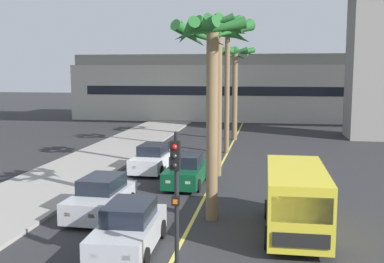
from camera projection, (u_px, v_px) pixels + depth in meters
sidewalk_left at (26, 197)px, 21.12m from camera, size 4.80×80.00×0.15m
lane_stripe_center at (220, 168)px, 27.65m from camera, size 0.14×56.00×0.01m
pier_building_backdrop at (245, 88)px, 54.74m from camera, size 39.92×8.04×7.54m
car_queue_front at (129, 229)px, 14.93m from camera, size 1.94×4.16×1.56m
car_queue_second at (153, 159)px, 26.69m from camera, size 1.95×4.16×1.56m
car_queue_third at (186, 171)px, 23.51m from camera, size 1.88×4.13×1.56m
car_queue_fourth at (101, 197)px, 18.62m from camera, size 1.93×4.15×1.56m
delivery_van at (296, 199)px, 16.34m from camera, size 2.19×5.27×2.36m
traffic_light_median_near at (176, 189)px, 12.12m from camera, size 0.24×0.37×4.20m
palm_tree_near_median at (235, 65)px, 37.98m from camera, size 3.30×3.31×7.69m
palm_tree_mid_median at (228, 49)px, 31.72m from camera, size 2.86×2.86×8.87m
palm_tree_far_median at (219, 47)px, 24.77m from camera, size 2.61×2.64×8.77m
palm_tree_farthest_median at (213, 60)px, 17.35m from camera, size 3.17×3.17×7.74m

